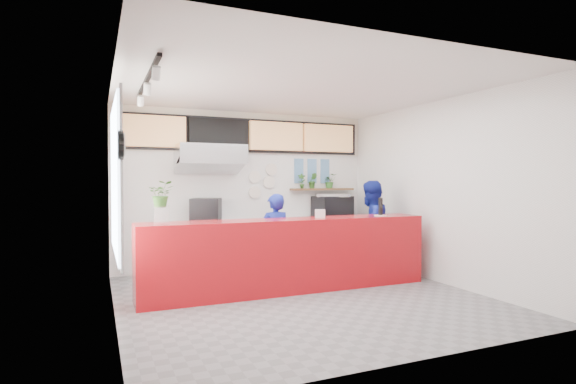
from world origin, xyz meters
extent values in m
plane|color=slate|center=(0.00, 0.00, 0.00)|extent=(5.00, 5.00, 0.00)
plane|color=silver|center=(0.00, 0.00, 3.00)|extent=(5.00, 5.00, 0.00)
plane|color=white|center=(0.00, 2.50, 1.50)|extent=(5.00, 0.00, 5.00)
plane|color=white|center=(-2.50, 0.00, 1.50)|extent=(0.00, 5.00, 5.00)
plane|color=white|center=(2.50, 0.00, 1.50)|extent=(0.00, 5.00, 5.00)
cube|color=#AB0C13|center=(0.00, 0.40, 0.55)|extent=(4.50, 0.60, 1.10)
cube|color=beige|center=(0.00, 2.49, 2.60)|extent=(5.00, 0.02, 0.80)
cube|color=#B2B5BA|center=(-0.80, 2.20, 0.45)|extent=(1.80, 0.60, 0.90)
cube|color=black|center=(-0.87, 2.20, 1.13)|extent=(0.66, 0.66, 0.46)
cube|color=#B2B5BA|center=(-0.80, 2.15, 2.15)|extent=(1.20, 0.70, 0.35)
cube|color=#B2B5BA|center=(-0.80, 2.15, 1.95)|extent=(1.20, 0.69, 0.31)
cube|color=#B2B5BA|center=(1.50, 2.20, 0.45)|extent=(1.80, 0.60, 0.90)
cube|color=black|center=(1.72, 2.20, 1.13)|extent=(0.77, 0.59, 0.46)
cube|color=#A9ABB0|center=(1.72, 2.20, 1.38)|extent=(0.79, 0.68, 0.06)
cube|color=brown|center=(1.60, 2.40, 1.50)|extent=(1.40, 0.18, 0.04)
cube|color=tan|center=(-1.75, 2.38, 2.55)|extent=(1.10, 0.10, 0.55)
cube|color=black|center=(-0.59, 2.38, 2.55)|extent=(1.10, 0.10, 0.55)
cube|color=tan|center=(0.57, 2.38, 2.55)|extent=(1.10, 0.10, 0.55)
cube|color=tan|center=(1.73, 2.38, 2.55)|extent=(1.10, 0.10, 0.55)
cube|color=black|center=(0.00, 2.46, 2.55)|extent=(4.80, 0.04, 0.65)
cube|color=silver|center=(-2.47, 0.30, 1.70)|extent=(0.04, 2.20, 1.90)
cube|color=#B2B5BA|center=(-2.45, 0.30, 1.70)|extent=(0.03, 2.30, 2.00)
cylinder|color=black|center=(-2.46, -0.90, 2.05)|extent=(0.05, 0.30, 0.30)
cylinder|color=white|center=(-2.43, -0.90, 2.05)|extent=(0.02, 0.26, 0.26)
cube|color=black|center=(-2.10, 0.00, 2.94)|extent=(0.05, 2.40, 0.04)
cylinder|color=silver|center=(0.15, 2.47, 1.75)|extent=(0.24, 0.03, 0.24)
cylinder|color=silver|center=(0.45, 2.47, 1.65)|extent=(0.24, 0.03, 0.24)
cylinder|color=silver|center=(0.15, 2.47, 1.45)|extent=(0.24, 0.03, 0.24)
cylinder|color=silver|center=(0.50, 2.47, 1.90)|extent=(0.24, 0.03, 0.24)
cube|color=#598CBF|center=(1.10, 2.48, 2.00)|extent=(0.20, 0.02, 0.25)
cube|color=#598CBF|center=(1.40, 2.48, 2.00)|extent=(0.20, 0.02, 0.25)
cube|color=#598CBF|center=(1.70, 2.48, 2.00)|extent=(0.20, 0.02, 0.25)
cube|color=#598CBF|center=(1.10, 2.48, 1.75)|extent=(0.20, 0.02, 0.25)
cube|color=#598CBF|center=(1.40, 2.48, 1.75)|extent=(0.20, 0.02, 0.25)
cube|color=#598CBF|center=(1.70, 2.48, 1.75)|extent=(0.20, 0.02, 0.25)
imported|color=navy|center=(-0.05, 0.89, 0.73)|extent=(0.55, 0.38, 1.47)
imported|color=navy|center=(1.82, 0.96, 0.84)|extent=(0.98, 0.86, 1.68)
imported|color=#2D6021|center=(1.13, 2.40, 1.67)|extent=(0.19, 0.16, 0.31)
imported|color=#2D6021|center=(1.38, 2.40, 1.68)|extent=(0.21, 0.19, 0.32)
imported|color=#2D6021|center=(1.77, 2.40, 1.67)|extent=(0.29, 0.26, 0.30)
cylinder|color=silver|center=(-1.89, 0.38, 1.22)|extent=(0.21, 0.21, 0.25)
imported|color=#2D6021|center=(-1.89, 0.38, 1.50)|extent=(0.36, 0.32, 0.36)
cube|color=silver|center=(0.50, 0.38, 1.17)|extent=(0.17, 0.14, 0.13)
cylinder|color=silver|center=(1.60, 0.33, 1.11)|extent=(0.22, 0.22, 0.02)
cylinder|color=black|center=(1.60, 0.33, 1.26)|extent=(0.09, 0.09, 0.28)
camera|label=1|loc=(-2.69, -5.83, 1.69)|focal=28.00mm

